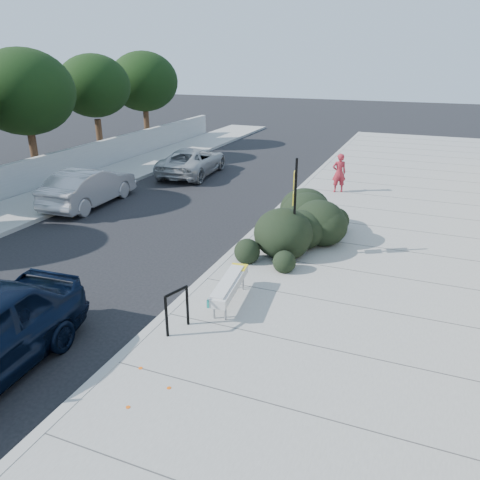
{
  "coord_description": "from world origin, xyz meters",
  "views": [
    {
      "loc": [
        5.18,
        -8.22,
        5.78
      ],
      "look_at": [
        0.67,
        2.98,
        1.0
      ],
      "focal_mm": 35.0,
      "sensor_mm": 36.0,
      "label": 1
    }
  ],
  "objects_px": {
    "wagon_silver": "(89,187)",
    "sign_post": "(294,203)",
    "suv_silver": "(193,161)",
    "pedestrian": "(339,173)",
    "bike_rack": "(177,306)",
    "bench": "(229,285)"
  },
  "relations": [
    {
      "from": "wagon_silver",
      "to": "pedestrian",
      "type": "bearing_deg",
      "value": -152.81
    },
    {
      "from": "bike_rack",
      "to": "wagon_silver",
      "type": "relative_size",
      "value": 0.21
    },
    {
      "from": "bench",
      "to": "pedestrian",
      "type": "bearing_deg",
      "value": 80.65
    },
    {
      "from": "bike_rack",
      "to": "suv_silver",
      "type": "xyz_separation_m",
      "value": [
        -6.62,
        13.53,
        -0.05
      ]
    },
    {
      "from": "wagon_silver",
      "to": "bench",
      "type": "bearing_deg",
      "value": 144.08
    },
    {
      "from": "bench",
      "to": "wagon_silver",
      "type": "xyz_separation_m",
      "value": [
        -8.69,
        5.72,
        0.13
      ]
    },
    {
      "from": "bench",
      "to": "suv_silver",
      "type": "distance_m",
      "value": 13.99
    },
    {
      "from": "wagon_silver",
      "to": "suv_silver",
      "type": "height_order",
      "value": "wagon_silver"
    },
    {
      "from": "wagon_silver",
      "to": "suv_silver",
      "type": "bearing_deg",
      "value": -106.0
    },
    {
      "from": "suv_silver",
      "to": "pedestrian",
      "type": "relative_size",
      "value": 2.93
    },
    {
      "from": "bike_rack",
      "to": "suv_silver",
      "type": "height_order",
      "value": "suv_silver"
    },
    {
      "from": "sign_post",
      "to": "wagon_silver",
      "type": "height_order",
      "value": "sign_post"
    },
    {
      "from": "sign_post",
      "to": "pedestrian",
      "type": "height_order",
      "value": "sign_post"
    },
    {
      "from": "suv_silver",
      "to": "pedestrian",
      "type": "distance_m",
      "value": 7.78
    },
    {
      "from": "sign_post",
      "to": "suv_silver",
      "type": "height_order",
      "value": "sign_post"
    },
    {
      "from": "pedestrian",
      "to": "sign_post",
      "type": "bearing_deg",
      "value": 63.37
    },
    {
      "from": "bench",
      "to": "sign_post",
      "type": "distance_m",
      "value": 3.58
    },
    {
      "from": "suv_silver",
      "to": "pedestrian",
      "type": "xyz_separation_m",
      "value": [
        7.71,
        -1.02,
        0.31
      ]
    },
    {
      "from": "sign_post",
      "to": "suv_silver",
      "type": "relative_size",
      "value": 0.6
    },
    {
      "from": "sign_post",
      "to": "wagon_silver",
      "type": "distance_m",
      "value": 9.68
    },
    {
      "from": "pedestrian",
      "to": "bike_rack",
      "type": "bearing_deg",
      "value": 57.55
    },
    {
      "from": "wagon_silver",
      "to": "sign_post",
      "type": "bearing_deg",
      "value": 162.97
    }
  ]
}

